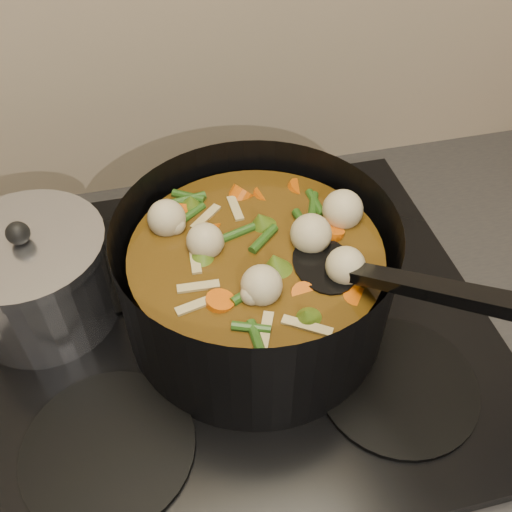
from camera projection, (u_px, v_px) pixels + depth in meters
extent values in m
cube|color=brown|center=(241.00, 484.00, 1.06)|extent=(2.60, 0.60, 0.86)
cube|color=black|center=(235.00, 343.00, 0.74)|extent=(2.64, 0.64, 0.05)
cube|color=black|center=(234.00, 327.00, 0.71)|extent=(0.62, 0.54, 0.02)
cylinder|color=black|center=(108.00, 448.00, 0.59)|extent=(0.18, 0.18, 0.01)
cylinder|color=black|center=(397.00, 384.00, 0.64)|extent=(0.18, 0.18, 0.01)
cylinder|color=black|center=(97.00, 267.00, 0.76)|extent=(0.18, 0.18, 0.01)
cylinder|color=black|center=(324.00, 229.00, 0.81)|extent=(0.18, 0.18, 0.01)
cylinder|color=black|center=(256.00, 275.00, 0.65)|extent=(0.38, 0.38, 0.15)
cylinder|color=black|center=(256.00, 314.00, 0.71)|extent=(0.30, 0.30, 0.01)
cylinder|color=#4E310D|center=(256.00, 282.00, 0.66)|extent=(0.28, 0.28, 0.11)
cylinder|color=orange|center=(292.00, 246.00, 0.63)|extent=(0.03, 0.03, 0.03)
cylinder|color=orange|center=(277.00, 210.00, 0.67)|extent=(0.04, 0.04, 0.03)
cylinder|color=orange|center=(202.00, 202.00, 0.68)|extent=(0.04, 0.04, 0.03)
cylinder|color=orange|center=(203.00, 256.00, 0.62)|extent=(0.03, 0.04, 0.03)
cylinder|color=orange|center=(214.00, 310.00, 0.57)|extent=(0.04, 0.04, 0.03)
cylinder|color=orange|center=(275.00, 277.00, 0.60)|extent=(0.04, 0.04, 0.03)
cylinder|color=orange|center=(323.00, 255.00, 0.62)|extent=(0.04, 0.04, 0.03)
cylinder|color=orange|center=(308.00, 201.00, 0.69)|extent=(0.04, 0.03, 0.03)
cylinder|color=orange|center=(238.00, 219.00, 0.66)|extent=(0.04, 0.04, 0.03)
cylinder|color=orange|center=(177.00, 241.00, 0.64)|extent=(0.04, 0.04, 0.03)
sphere|color=beige|center=(313.00, 234.00, 0.63)|extent=(0.04, 0.04, 0.04)
sphere|color=beige|center=(251.00, 204.00, 0.66)|extent=(0.04, 0.04, 0.04)
sphere|color=beige|center=(196.00, 240.00, 0.62)|extent=(0.04, 0.04, 0.04)
sphere|color=beige|center=(242.00, 288.00, 0.57)|extent=(0.04, 0.04, 0.04)
sphere|color=beige|center=(313.00, 260.00, 0.60)|extent=(0.04, 0.04, 0.04)
sphere|color=beige|center=(285.00, 209.00, 0.66)|extent=(0.04, 0.04, 0.04)
cone|color=#4E701C|center=(291.00, 306.00, 0.56)|extent=(0.04, 0.04, 0.04)
cone|color=#4E701C|center=(326.00, 222.00, 0.65)|extent=(0.04, 0.04, 0.04)
cone|color=#4E701C|center=(219.00, 200.00, 0.67)|extent=(0.04, 0.04, 0.04)
cone|color=#4E701C|center=(184.00, 280.00, 0.59)|extent=(0.04, 0.04, 0.04)
cone|color=#4E701C|center=(308.00, 298.00, 0.57)|extent=(0.04, 0.04, 0.04)
cylinder|color=#2A5017|center=(274.00, 222.00, 0.65)|extent=(0.01, 0.04, 0.01)
cylinder|color=#2A5017|center=(217.00, 192.00, 0.69)|extent=(0.04, 0.03, 0.01)
cylinder|color=#2A5017|center=(180.00, 236.00, 0.64)|extent=(0.04, 0.02, 0.01)
cylinder|color=#2A5017|center=(205.00, 277.00, 0.59)|extent=(0.03, 0.04, 0.01)
cylinder|color=#2A5017|center=(256.00, 281.00, 0.59)|extent=(0.03, 0.04, 0.01)
cylinder|color=#2A5017|center=(338.00, 296.00, 0.58)|extent=(0.04, 0.02, 0.01)
cylinder|color=#2A5017|center=(332.00, 237.00, 0.63)|extent=(0.04, 0.03, 0.01)
cylinder|color=#2A5017|center=(282.00, 212.00, 0.66)|extent=(0.01, 0.04, 0.01)
cylinder|color=#2A5017|center=(239.00, 221.00, 0.65)|extent=(0.04, 0.03, 0.01)
cylinder|color=#2A5017|center=(164.00, 231.00, 0.64)|extent=(0.04, 0.02, 0.01)
cylinder|color=#2A5017|center=(188.00, 284.00, 0.59)|extent=(0.03, 0.04, 0.01)
cylinder|color=#2A5017|center=(254.00, 296.00, 0.58)|extent=(0.03, 0.04, 0.01)
cube|color=tan|center=(192.00, 231.00, 0.64)|extent=(0.05, 0.01, 0.00)
cube|color=tan|center=(209.00, 291.00, 0.58)|extent=(0.02, 0.05, 0.00)
cube|color=tan|center=(298.00, 294.00, 0.58)|extent=(0.04, 0.03, 0.00)
cube|color=tan|center=(322.00, 235.00, 0.64)|extent=(0.04, 0.04, 0.00)
cube|color=tan|center=(257.00, 202.00, 0.68)|extent=(0.03, 0.04, 0.00)
cube|color=tan|center=(191.00, 234.00, 0.64)|extent=(0.05, 0.02, 0.00)
cube|color=tan|center=(212.00, 293.00, 0.58)|extent=(0.01, 0.05, 0.00)
ellipsoid|color=black|center=(324.00, 266.00, 0.61)|extent=(0.07, 0.09, 0.01)
cube|color=black|center=(420.00, 286.00, 0.52)|extent=(0.10, 0.17, 0.11)
cylinder|color=silver|center=(38.00, 282.00, 0.68)|extent=(0.17, 0.17, 0.11)
cylinder|color=silver|center=(23.00, 246.00, 0.63)|extent=(0.18, 0.18, 0.01)
sphere|color=black|center=(18.00, 233.00, 0.62)|extent=(0.03, 0.03, 0.03)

